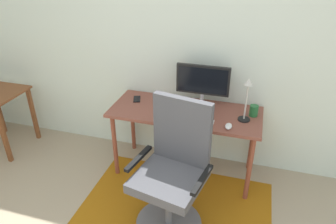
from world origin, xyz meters
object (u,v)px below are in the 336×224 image
Objects in this scene: office_chair at (173,179)px; cell_phone at (137,99)px; desk at (185,118)px; coffee_cup at (254,111)px; desk_lamp at (247,95)px; computer_mouse at (229,126)px; keyboard at (190,121)px; monitor at (203,82)px.

cell_phone is at bearing 138.55° from office_chair.
coffee_cup is at bearing 7.58° from desk.
desk_lamp reaches higher than office_chair.
office_chair is at bearing -125.56° from desk_lamp.
cell_phone is 1.13m from desk_lamp.
keyboard is at bearing 178.96° from computer_mouse.
monitor is 4.94× the size of computer_mouse.
cell_phone is (-0.54, 0.10, 0.08)m from desk.
monitor is 0.43m from keyboard.
keyboard is 4.11× the size of coffee_cup.
monitor is (0.13, 0.16, 0.33)m from desk.
computer_mouse is 0.35m from coffee_cup.
coffee_cup reaches higher than computer_mouse.
keyboard is at bearing -65.89° from desk.
coffee_cup is 0.75× the size of cell_phone.
desk_lamp is 0.97m from office_chair.
office_chair is at bearing -126.25° from computer_mouse.
keyboard is at bearing -152.74° from coffee_cup.
desk is 0.23m from keyboard.
computer_mouse is at bearing -123.56° from desk_lamp.
desk is at bearing -129.10° from monitor.
monitor reaches higher than desk_lamp.
computer_mouse is at bearing -124.34° from coffee_cup.
monitor is at bearing 50.90° from desk.
computer_mouse is 0.74× the size of cell_phone.
office_chair is at bearing -72.04° from cell_phone.
cell_phone is at bearing 169.77° from desk.
monitor is at bearing -14.30° from cell_phone.
keyboard is 0.69m from cell_phone.
desk_lamp is at bearing -22.99° from monitor.
coffee_cup is (0.63, 0.08, 0.13)m from desk.
desk is 0.65m from coffee_cup.
desk_lamp is (-0.08, -0.11, 0.20)m from coffee_cup.
desk is 10.34× the size of cell_phone.
office_chair is (-0.56, -0.78, -0.31)m from coffee_cup.
monitor is 1.25× the size of desk_lamp.
monitor is at bearing 97.47° from office_chair.
desk_lamp reaches higher than coffee_cup.
keyboard reaches higher than desk.
cell_phone is at bearing 162.89° from computer_mouse.
computer_mouse is at bearing -36.53° from cell_phone.
desk is 3.54× the size of desk_lamp.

